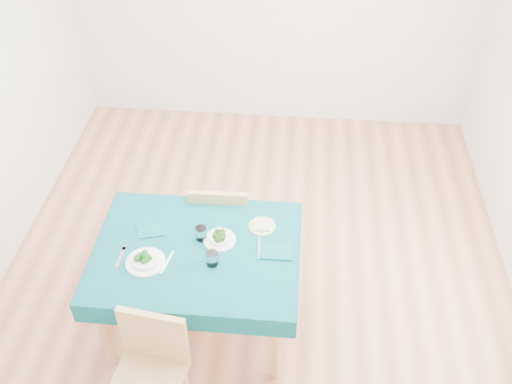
# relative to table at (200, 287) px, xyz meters

# --- Properties ---
(room_shell) EXTENTS (4.02, 4.52, 2.73)m
(room_shell) POSITION_rel_table_xyz_m (0.35, 0.50, 0.97)
(room_shell) COLOR #A86446
(room_shell) RESTS_ON ground
(table) EXTENTS (1.35, 1.03, 0.76)m
(table) POSITION_rel_table_xyz_m (0.00, 0.00, 0.00)
(table) COLOR #074B56
(table) RESTS_ON ground
(chair_near) EXTENTS (0.47, 0.51, 1.04)m
(chair_near) POSITION_rel_table_xyz_m (-0.18, -0.79, 0.14)
(chair_near) COLOR tan
(chair_near) RESTS_ON ground
(chair_far) EXTENTS (0.44, 0.48, 1.09)m
(chair_far) POSITION_rel_table_xyz_m (0.07, 0.66, 0.16)
(chair_far) COLOR tan
(chair_far) RESTS_ON ground
(bowl_near) EXTENTS (0.25, 0.25, 0.08)m
(bowl_near) POSITION_rel_table_xyz_m (-0.30, -0.14, 0.42)
(bowl_near) COLOR white
(bowl_near) RESTS_ON table
(bowl_far) EXTENTS (0.22, 0.22, 0.07)m
(bowl_far) POSITION_rel_table_xyz_m (0.14, 0.10, 0.41)
(bowl_far) COLOR white
(bowl_far) RESTS_ON table
(fork_near) EXTENTS (0.03, 0.18, 0.00)m
(fork_near) POSITION_rel_table_xyz_m (-0.48, -0.11, 0.38)
(fork_near) COLOR silver
(fork_near) RESTS_ON table
(knife_near) EXTENTS (0.06, 0.20, 0.00)m
(knife_near) POSITION_rel_table_xyz_m (-0.17, -0.13, 0.38)
(knife_near) COLOR silver
(knife_near) RESTS_ON table
(fork_far) EXTENTS (0.06, 0.20, 0.00)m
(fork_far) POSITION_rel_table_xyz_m (0.10, 0.11, 0.38)
(fork_far) COLOR silver
(fork_far) RESTS_ON table
(knife_far) EXTENTS (0.03, 0.20, 0.00)m
(knife_far) POSITION_rel_table_xyz_m (0.41, 0.05, 0.38)
(knife_far) COLOR silver
(knife_far) RESTS_ON table
(napkin_near) EXTENTS (0.20, 0.17, 0.01)m
(napkin_near) POSITION_rel_table_xyz_m (-0.33, 0.14, 0.38)
(napkin_near) COLOR #0B545F
(napkin_near) RESTS_ON table
(napkin_far) EXTENTS (0.21, 0.15, 0.01)m
(napkin_far) POSITION_rel_table_xyz_m (0.52, 0.03, 0.39)
(napkin_far) COLOR #0B545F
(napkin_far) RESTS_ON table
(tumbler_center) EXTENTS (0.08, 0.08, 0.10)m
(tumbler_center) POSITION_rel_table_xyz_m (0.02, 0.10, 0.43)
(tumbler_center) COLOR white
(tumbler_center) RESTS_ON table
(tumbler_side) EXTENTS (0.08, 0.08, 0.10)m
(tumbler_side) POSITION_rel_table_xyz_m (0.12, -0.11, 0.43)
(tumbler_side) COLOR white
(tumbler_side) RESTS_ON table
(side_plate) EXTENTS (0.18, 0.18, 0.01)m
(side_plate) POSITION_rel_table_xyz_m (0.41, 0.25, 0.38)
(side_plate) COLOR #A7E36F
(side_plate) RESTS_ON table
(bread_slice) EXTENTS (0.11, 0.11, 0.02)m
(bread_slice) POSITION_rel_table_xyz_m (0.41, 0.25, 0.40)
(bread_slice) COLOR beige
(bread_slice) RESTS_ON side_plate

